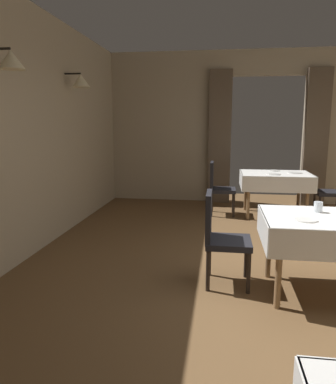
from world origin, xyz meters
The scene contains 12 objects.
ground centered at (0.00, 0.00, 0.00)m, with size 10.08×10.08×0.00m, color brown.
wall_back centered at (0.00, 4.18, 1.52)m, with size 6.40×0.27×3.00m.
dining_table_mid centered at (0.15, -0.02, 0.65)m, with size 1.28×0.91×0.75m.
dining_table_far centered at (0.06, 3.04, 0.65)m, with size 1.18×0.93×0.75m.
chair_mid_left centered at (-0.87, 0.08, 0.52)m, with size 0.44×0.44×0.93m.
chair_far_left centered at (-0.92, 3.00, 0.52)m, with size 0.44×0.44×0.93m.
chair_far_right centered at (1.03, 3.00, 0.52)m, with size 0.44×0.44×0.93m.
plate_mid_b centered at (-0.13, -0.18, 0.76)m, with size 0.20×0.20×0.01m, color white.
glass_mid_c centered at (0.05, 0.16, 0.80)m, with size 0.08×0.08×0.10m, color silver.
plate_far_a centered at (0.00, 2.85, 0.76)m, with size 0.22×0.22×0.01m, color white.
plate_far_b centered at (0.38, 3.07, 0.76)m, with size 0.24×0.24×0.01m, color white.
plate_far_c centered at (0.07, 3.34, 0.76)m, with size 0.19×0.19×0.01m, color white.
Camera 1 is at (-0.88, -3.45, 1.58)m, focal length 34.52 mm.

